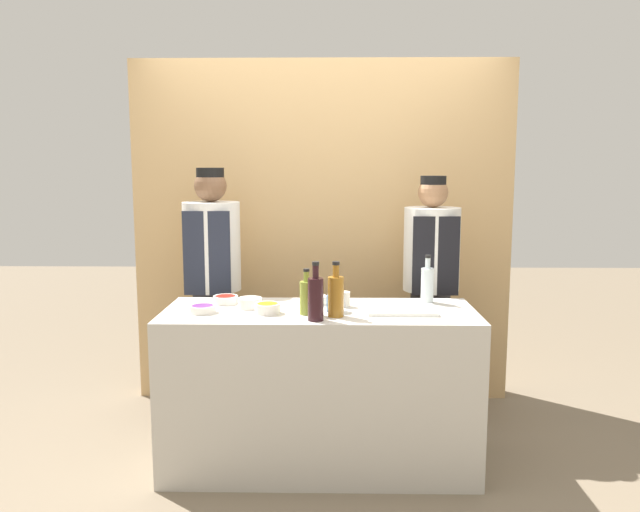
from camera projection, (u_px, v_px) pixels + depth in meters
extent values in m
plane|color=#756651|center=(320.00, 464.00, 3.53)|extent=(14.00, 14.00, 0.00)
cube|color=tan|center=(322.00, 232.00, 4.47)|extent=(2.66, 0.18, 2.40)
cube|color=beige|center=(320.00, 388.00, 3.47)|extent=(1.71, 0.65, 0.89)
cylinder|color=white|center=(268.00, 308.00, 3.32)|extent=(0.14, 0.14, 0.05)
cylinder|color=orange|center=(268.00, 305.00, 3.32)|extent=(0.11, 0.11, 0.02)
cylinder|color=white|center=(203.00, 309.00, 3.34)|extent=(0.14, 0.14, 0.04)
cylinder|color=#703384|center=(202.00, 307.00, 3.34)|extent=(0.12, 0.12, 0.01)
cylinder|color=white|center=(250.00, 303.00, 3.45)|extent=(0.13, 0.13, 0.06)
cylinder|color=green|center=(250.00, 299.00, 3.45)|extent=(0.11, 0.11, 0.02)
cylinder|color=white|center=(314.00, 300.00, 3.56)|extent=(0.14, 0.14, 0.05)
cylinder|color=silver|center=(314.00, 297.00, 3.56)|extent=(0.12, 0.12, 0.01)
cylinder|color=white|center=(226.00, 300.00, 3.57)|extent=(0.14, 0.14, 0.04)
cylinder|color=red|center=(226.00, 297.00, 3.57)|extent=(0.12, 0.12, 0.01)
cube|color=white|center=(401.00, 310.00, 3.36)|extent=(0.37, 0.24, 0.02)
cylinder|color=olive|center=(306.00, 298.00, 3.30)|extent=(0.07, 0.07, 0.18)
cylinder|color=olive|center=(306.00, 277.00, 3.28)|extent=(0.03, 0.03, 0.05)
cylinder|color=black|center=(306.00, 270.00, 3.27)|extent=(0.03, 0.03, 0.01)
cylinder|color=#9E661E|center=(336.00, 297.00, 3.25)|extent=(0.08, 0.08, 0.21)
cylinder|color=#9E661E|center=(336.00, 271.00, 3.23)|extent=(0.03, 0.03, 0.06)
cylinder|color=black|center=(336.00, 263.00, 3.22)|extent=(0.04, 0.04, 0.02)
cylinder|color=black|center=(316.00, 299.00, 3.16)|extent=(0.08, 0.08, 0.22)
cylinder|color=black|center=(316.00, 272.00, 3.14)|extent=(0.03, 0.03, 0.07)
cylinder|color=black|center=(316.00, 263.00, 3.13)|extent=(0.04, 0.04, 0.02)
cylinder|color=silver|center=(427.00, 285.00, 3.59)|extent=(0.07, 0.07, 0.20)
cylinder|color=silver|center=(428.00, 263.00, 3.57)|extent=(0.03, 0.03, 0.06)
cylinder|color=black|center=(428.00, 256.00, 3.56)|extent=(0.03, 0.03, 0.02)
cylinder|color=#386093|center=(335.00, 303.00, 3.37)|extent=(0.09, 0.09, 0.09)
cylinder|color=silver|center=(344.00, 299.00, 3.48)|extent=(0.07, 0.07, 0.08)
cylinder|color=#28282D|center=(215.00, 354.00, 4.13)|extent=(0.26, 0.26, 0.87)
cylinder|color=white|center=(212.00, 246.00, 4.03)|extent=(0.37, 0.37, 0.57)
cube|color=#232838|center=(207.00, 253.00, 3.86)|extent=(0.29, 0.02, 0.53)
sphere|color=brown|center=(210.00, 186.00, 3.98)|extent=(0.21, 0.21, 0.21)
cylinder|color=black|center=(210.00, 173.00, 3.97)|extent=(0.18, 0.18, 0.07)
cylinder|color=#28282D|center=(429.00, 355.00, 4.11)|extent=(0.26, 0.26, 0.87)
cylinder|color=white|center=(432.00, 249.00, 4.01)|extent=(0.36, 0.36, 0.53)
cube|color=black|center=(436.00, 256.00, 3.84)|extent=(0.29, 0.02, 0.49)
sphere|color=#9E704C|center=(433.00, 192.00, 3.96)|extent=(0.19, 0.19, 0.19)
cylinder|color=black|center=(433.00, 181.00, 3.95)|extent=(0.16, 0.16, 0.07)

